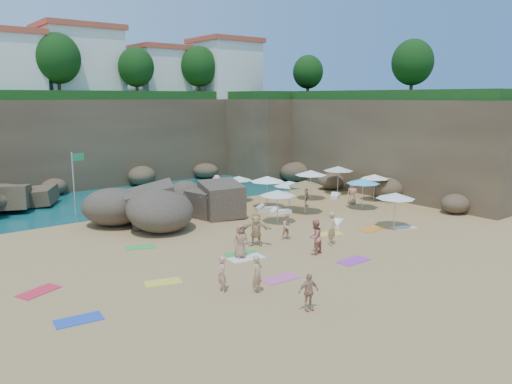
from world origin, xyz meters
TOP-DOWN VIEW (x-y plane):
  - ground at (0.00, 0.00)m, footprint 120.00×120.00m
  - seawater at (0.00, 30.00)m, footprint 120.00×120.00m
  - cliff_back at (2.00, 25.00)m, footprint 44.00×8.00m
  - cliff_right at (19.00, 8.00)m, footprint 8.00×30.00m
  - cliff_corner at (17.00, 20.00)m, footprint 10.00×12.00m
  - rock_promontory at (-11.00, 16.00)m, footprint 12.00×7.00m
  - clifftop_buildings at (2.96, 25.79)m, footprint 28.48×9.48m
  - clifftop_trees at (4.78, 19.52)m, footprint 35.60×23.82m
  - rock_outcrop at (-2.64, 7.24)m, footprint 8.45×6.91m
  - flag_pole at (-7.07, 11.69)m, footprint 0.89×0.17m
  - parasol_0 at (0.08, 5.41)m, footprint 2.06×2.06m
  - parasol_1 at (3.16, 9.69)m, footprint 2.06×2.06m
  - parasol_2 at (4.84, 8.91)m, footprint 2.17×2.17m
  - parasol_3 at (5.72, 3.82)m, footprint 2.39×2.39m
  - parasol_4 at (9.88, 5.91)m, footprint 2.56×2.56m
  - parasol_5 at (5.06, 5.57)m, footprint 2.59×2.59m
  - parasol_6 at (6.16, 2.62)m, footprint 2.55×2.55m
  - parasol_7 at (13.38, 6.16)m, footprint 2.57×2.57m
  - parasol_8 at (13.64, 2.45)m, footprint 2.28×2.28m
  - parasol_9 at (2.74, 1.65)m, footprint 2.38×2.38m
  - parasol_10 at (10.50, 1.01)m, footprint 2.46×2.46m
  - parasol_11 at (7.81, -3.89)m, footprint 2.44×2.44m
  - lounger_0 at (-1.31, 7.96)m, footprint 2.06×0.94m
  - lounger_1 at (1.93, 5.54)m, footprint 1.92×1.42m
  - lounger_2 at (12.13, 5.19)m, footprint 1.72×1.39m
  - lounger_3 at (4.78, 3.68)m, footprint 1.65×0.72m
  - lounger_4 at (4.59, 4.83)m, footprint 1.90×1.20m
  - lounger_5 at (5.49, -1.14)m, footprint 1.76×1.38m
  - towel_0 at (-12.62, -4.91)m, footprint 1.82×1.06m
  - towel_1 at (-3.80, -6.27)m, footprint 1.82×0.94m
  - towel_3 at (-3.03, -2.25)m, footprint 1.96×1.38m
  - towel_4 at (-8.29, -3.37)m, footprint 1.81×1.27m
  - towel_5 at (-3.26, -2.93)m, footprint 1.96×1.15m
  - towel_6 at (0.82, -6.64)m, footprint 1.79×0.94m
  - towel_7 at (-13.03, -1.05)m, footprint 1.96×1.49m
  - towel_10 at (6.51, -3.19)m, footprint 1.98×1.19m
  - towel_11 at (-6.77, 2.25)m, footprint 1.81×1.30m
  - towel_12 at (3.53, -2.26)m, footprint 1.91×1.45m
  - towel_13 at (8.39, -4.24)m, footprint 1.71×1.21m
  - person_stand_0 at (-5.68, -6.94)m, footprint 0.68×0.52m
  - person_stand_1 at (0.06, -4.59)m, footprint 1.03×0.86m
  - person_stand_2 at (4.31, 11.24)m, footprint 1.28×1.16m
  - person_stand_3 at (7.80, 4.19)m, footprint 0.91×0.92m
  - person_stand_4 at (11.29, 2.66)m, footprint 0.99×0.85m
  - person_stand_5 at (-0.76, 8.01)m, footprint 1.52×0.71m
  - person_stand_6 at (-6.81, -5.92)m, footprint 0.51×0.65m
  - person_lie_1 at (-5.17, -9.56)m, footprint 1.20×1.65m
  - person_lie_2 at (-3.44, -2.69)m, footprint 1.17×1.90m
  - person_lie_3 at (-1.45, -1.44)m, footprint 2.54×2.55m
  - person_lie_4 at (2.03, -3.98)m, footprint 1.45×1.98m
  - person_lie_5 at (0.78, -1.59)m, footprint 1.03×1.62m

SIDE VIEW (x-z plane):
  - ground at x=0.00m, z-range 0.00..0.00m
  - rock_promontory at x=-11.00m, z-range -1.00..1.00m
  - rock_outcrop at x=-2.64m, z-range -1.52..1.52m
  - seawater at x=0.00m, z-range 0.00..0.00m
  - towel_13 at x=8.39m, z-range 0.00..0.03m
  - towel_11 at x=-6.77m, z-range 0.00..0.03m
  - towel_4 at x=-8.29m, z-range 0.00..0.03m
  - towel_12 at x=3.53m, z-range 0.00..0.03m
  - towel_0 at x=-12.62m, z-range 0.00..0.03m
  - towel_7 at x=-13.03m, z-range 0.00..0.03m
  - towel_6 at x=0.82m, z-range 0.00..0.03m
  - towel_3 at x=-3.03m, z-range 0.00..0.03m
  - towel_1 at x=-3.80m, z-range 0.00..0.03m
  - towel_5 at x=-3.26m, z-range 0.00..0.03m
  - towel_10 at x=6.51m, z-range 0.00..0.03m
  - lounger_3 at x=4.78m, z-range 0.00..0.25m
  - lounger_2 at x=12.13m, z-range 0.00..0.26m
  - lounger_5 at x=5.49m, z-range 0.00..0.27m
  - lounger_4 at x=4.59m, z-range 0.00..0.28m
  - lounger_1 at x=1.93m, z-range 0.00..0.29m
  - lounger_0 at x=-1.31m, z-range 0.00..0.31m
  - person_lie_1 at x=-5.17m, z-range 0.00..0.36m
  - person_lie_4 at x=2.03m, z-range 0.00..0.45m
  - person_lie_2 at x=-3.44m, z-range 0.00..0.47m
  - person_lie_3 at x=-1.45m, z-range 0.00..0.50m
  - person_lie_5 at x=0.78m, z-range 0.00..0.57m
  - person_stand_3 at x=7.80m, z-range 0.00..1.56m
  - person_stand_5 at x=-0.76m, z-range 0.00..1.58m
  - person_stand_6 at x=-6.81m, z-range 0.00..1.59m
  - person_stand_0 at x=-5.68m, z-range 0.00..1.66m
  - person_stand_4 at x=11.29m, z-range 0.00..1.77m
  - person_stand_1 at x=0.06m, z-range 0.00..1.88m
  - person_stand_2 at x=4.31m, z-range 0.00..1.90m
  - parasol_0 at x=0.08m, z-range 0.81..2.76m
  - parasol_1 at x=3.16m, z-range 0.81..2.76m
  - parasol_2 at x=4.84m, z-range 0.86..2.91m
  - parasol_8 at x=13.64m, z-range 0.90..3.05m
  - parasol_9 at x=2.74m, z-range 0.94..3.19m
  - parasol_3 at x=5.72m, z-range 0.94..3.20m
  - parasol_11 at x=7.81m, z-range 0.96..3.27m
  - parasol_10 at x=10.50m, z-range 0.97..3.29m
  - parasol_6 at x=6.16m, z-range 1.01..3.42m
  - parasol_4 at x=9.88m, z-range 1.01..3.43m
  - parasol_7 at x=13.38m, z-range 1.01..3.44m
  - parasol_5 at x=5.06m, z-range 1.02..3.47m
  - flag_pole at x=-7.07m, z-range 0.63..5.17m
  - cliff_back at x=2.00m, z-range 0.00..8.00m
  - cliff_right at x=19.00m, z-range 0.00..8.00m
  - cliff_corner at x=17.00m, z-range 0.00..8.00m
  - clifftop_buildings at x=2.96m, z-range 7.74..14.74m
  - clifftop_trees at x=4.78m, z-range 9.06..13.46m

